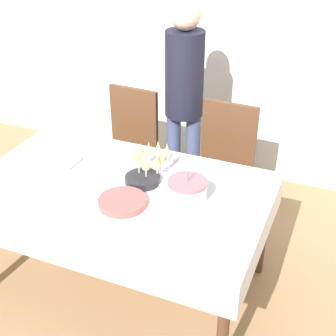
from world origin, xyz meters
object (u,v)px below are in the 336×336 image
dining_chair_far_left (128,146)px  champagne_tray (150,160)px  plate_stack_dessert (143,179)px  person_standing (184,90)px  birthday_cake (187,190)px  dining_chair_far_right (222,165)px  plate_stack_main (123,202)px

dining_chair_far_left → champagne_tray: bearing=-52.5°
plate_stack_dessert → person_standing: size_ratio=0.13×
birthday_cake → dining_chair_far_left: bearing=134.3°
dining_chair_far_right → birthday_cake: dining_chair_far_right is taller
birthday_cake → plate_stack_dessert: size_ratio=1.05×
birthday_cake → dining_chair_far_right: bearing=92.0°
plate_stack_dessert → champagne_tray: bearing=89.6°
birthday_cake → plate_stack_main: birthday_cake is taller
plate_stack_dessert → person_standing: (-0.10, 0.93, 0.20)m
dining_chair_far_right → plate_stack_dessert: dining_chair_far_right is taller
dining_chair_far_right → champagne_tray: 0.76m
dining_chair_far_left → plate_stack_main: (0.48, -0.99, 0.23)m
dining_chair_far_left → plate_stack_dessert: dining_chair_far_left is taller
birthday_cake → person_standing: bearing=112.0°
dining_chair_far_left → plate_stack_main: dining_chair_far_left is taller
birthday_cake → person_standing: size_ratio=0.13×
birthday_cake → plate_stack_main: bearing=-149.2°
dining_chair_far_right → birthday_cake: (0.03, -0.81, 0.28)m
champagne_tray → person_standing: (-0.10, 0.82, 0.13)m
birthday_cake → champagne_tray: (-0.30, 0.17, 0.04)m
plate_stack_main → person_standing: person_standing is taller
birthday_cake → champagne_tray: size_ratio=0.72×
dining_chair_far_left → plate_stack_dessert: bearing=-56.9°
dining_chair_far_left → person_standing: size_ratio=0.60×
champagne_tray → plate_stack_dessert: bearing=-90.4°
dining_chair_far_left → dining_chair_far_right: 0.76m
person_standing → dining_chair_far_left: bearing=-154.0°
champagne_tray → person_standing: person_standing is taller
dining_chair_far_left → champagne_tray: 0.86m
plate_stack_main → birthday_cake: bearing=30.8°
dining_chair_far_left → dining_chair_far_right: same height
plate_stack_dessert → plate_stack_main: bearing=-90.8°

